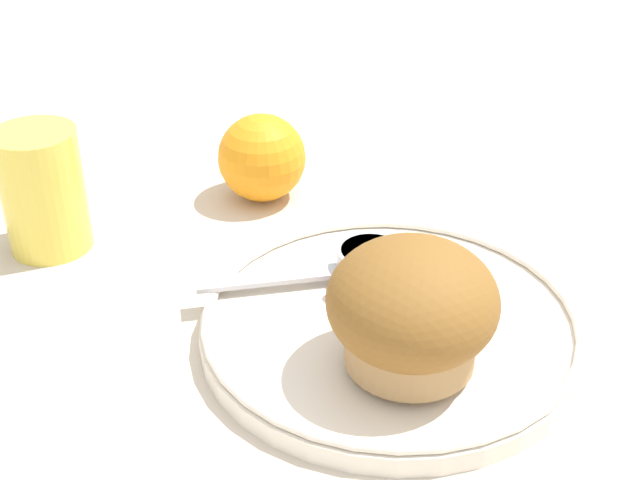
{
  "coord_description": "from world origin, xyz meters",
  "views": [
    {
      "loc": [
        -0.34,
        -0.32,
        0.36
      ],
      "look_at": [
        0.0,
        0.05,
        0.06
      ],
      "focal_mm": 50.0,
      "sensor_mm": 36.0,
      "label": 1
    }
  ],
  "objects_px": {
    "orange_fruit": "(262,158)",
    "juice_glass": "(43,191)",
    "butter_knife": "(333,271)",
    "muffin": "(412,309)"
  },
  "relations": [
    {
      "from": "butter_knife",
      "to": "orange_fruit",
      "type": "bearing_deg",
      "value": 100.17
    },
    {
      "from": "butter_knife",
      "to": "orange_fruit",
      "type": "xyz_separation_m",
      "value": [
        0.06,
        0.15,
        0.01
      ]
    },
    {
      "from": "butter_knife",
      "to": "juice_glass",
      "type": "height_order",
      "value": "juice_glass"
    },
    {
      "from": "orange_fruit",
      "to": "juice_glass",
      "type": "relative_size",
      "value": 0.76
    },
    {
      "from": "butter_knife",
      "to": "juice_glass",
      "type": "distance_m",
      "value": 0.23
    },
    {
      "from": "butter_knife",
      "to": "juice_glass",
      "type": "relative_size",
      "value": 1.78
    },
    {
      "from": "butter_knife",
      "to": "muffin",
      "type": "bearing_deg",
      "value": -75.89
    },
    {
      "from": "muffin",
      "to": "orange_fruit",
      "type": "xyz_separation_m",
      "value": [
        0.09,
        0.25,
        -0.02
      ]
    },
    {
      "from": "muffin",
      "to": "juice_glass",
      "type": "height_order",
      "value": "muffin"
    },
    {
      "from": "orange_fruit",
      "to": "juice_glass",
      "type": "xyz_separation_m",
      "value": [
        -0.17,
        0.05,
        0.01
      ]
    }
  ]
}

